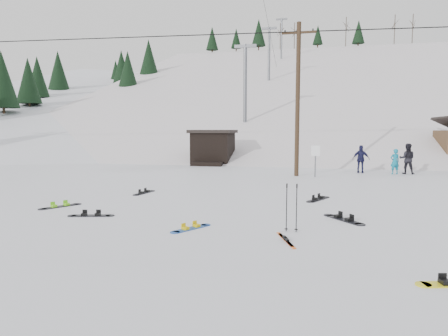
# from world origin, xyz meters

# --- Properties ---
(ground) EXTENTS (200.00, 200.00, 0.00)m
(ground) POSITION_xyz_m (0.00, 0.00, 0.00)
(ground) COLOR silver
(ground) RESTS_ON ground
(ski_slope) EXTENTS (60.00, 85.24, 65.97)m
(ski_slope) POSITION_xyz_m (0.00, 55.00, -12.00)
(ski_slope) COLOR silver
(ski_slope) RESTS_ON ground
(ridge_left) EXTENTS (47.54, 95.03, 58.38)m
(ridge_left) POSITION_xyz_m (-36.00, 48.00, -11.00)
(ridge_left) COLOR silver
(ridge_left) RESTS_ON ground
(treeline_left) EXTENTS (20.00, 64.00, 10.00)m
(treeline_left) POSITION_xyz_m (-34.00, 40.00, 0.00)
(treeline_left) COLOR black
(treeline_left) RESTS_ON ground
(treeline_crest) EXTENTS (50.00, 6.00, 10.00)m
(treeline_crest) POSITION_xyz_m (0.00, 86.00, 0.00)
(treeline_crest) COLOR black
(treeline_crest) RESTS_ON ski_slope
(utility_pole) EXTENTS (2.00, 0.26, 9.00)m
(utility_pole) POSITION_xyz_m (2.00, 14.00, 4.68)
(utility_pole) COLOR #3A2819
(utility_pole) RESTS_ON ground
(trail_sign) EXTENTS (0.50, 0.09, 1.85)m
(trail_sign) POSITION_xyz_m (3.10, 13.58, 1.27)
(trail_sign) COLOR #595B60
(trail_sign) RESTS_ON ground
(lift_hut) EXTENTS (3.40, 4.10, 2.75)m
(lift_hut) POSITION_xyz_m (-5.00, 20.94, 1.36)
(lift_hut) COLOR black
(lift_hut) RESTS_ON ground
(lift_tower_near) EXTENTS (2.20, 0.36, 8.00)m
(lift_tower_near) POSITION_xyz_m (-4.00, 30.00, 7.86)
(lift_tower_near) COLOR #595B60
(lift_tower_near) RESTS_ON ski_slope
(lift_tower_mid) EXTENTS (2.20, 0.36, 8.00)m
(lift_tower_mid) POSITION_xyz_m (-4.00, 50.00, 14.36)
(lift_tower_mid) COLOR #595B60
(lift_tower_mid) RESTS_ON ski_slope
(lift_tower_far) EXTENTS (2.20, 0.36, 8.00)m
(lift_tower_far) POSITION_xyz_m (-4.00, 70.00, 20.86)
(lift_tower_far) COLOR #595B60
(lift_tower_far) RESTS_ON ski_slope
(hero_snowboard) EXTENTS (0.86, 1.27, 0.10)m
(hero_snowboard) POSITION_xyz_m (-0.25, 0.32, 0.03)
(hero_snowboard) COLOR #194CA8
(hero_snowboard) RESTS_ON ground
(hero_skis) EXTENTS (0.60, 1.44, 0.08)m
(hero_skis) POSITION_xyz_m (2.45, -0.25, 0.02)
(hero_skis) COLOR #DF5116
(hero_skis) RESTS_ON ground
(ski_poles) EXTENTS (0.37, 0.10, 1.33)m
(ski_poles) POSITION_xyz_m (2.52, 0.68, 0.68)
(ski_poles) COLOR black
(ski_poles) RESTS_ON ground
(board_scatter_a) EXTENTS (1.47, 0.58, 0.11)m
(board_scatter_a) POSITION_xyz_m (-3.92, 1.18, 0.03)
(board_scatter_a) COLOR black
(board_scatter_a) RESTS_ON ground
(board_scatter_b) EXTENTS (0.48, 1.52, 0.11)m
(board_scatter_b) POSITION_xyz_m (-4.20, 5.89, 0.03)
(board_scatter_b) COLOR black
(board_scatter_b) RESTS_ON ground
(board_scatter_c) EXTENTS (0.94, 1.42, 0.11)m
(board_scatter_c) POSITION_xyz_m (-5.85, 2.31, 0.03)
(board_scatter_c) COLOR black
(board_scatter_c) RESTS_ON ground
(board_scatter_d) EXTENTS (1.18, 1.42, 0.12)m
(board_scatter_d) POSITION_xyz_m (4.02, 2.44, 0.03)
(board_scatter_d) COLOR black
(board_scatter_d) RESTS_ON ground
(board_scatter_f) EXTENTS (0.92, 1.55, 0.12)m
(board_scatter_f) POSITION_xyz_m (3.26, 5.93, 0.03)
(board_scatter_f) COLOR black
(board_scatter_f) RESTS_ON ground
(skier_teal) EXTENTS (0.66, 0.54, 1.58)m
(skier_teal) POSITION_xyz_m (7.94, 16.37, 0.79)
(skier_teal) COLOR #0E7390
(skier_teal) RESTS_ON ground
(skier_dark) EXTENTS (1.03, 0.86, 1.91)m
(skier_dark) POSITION_xyz_m (8.69, 16.64, 0.96)
(skier_dark) COLOR black
(skier_dark) RESTS_ON ground
(skier_navy) EXTENTS (1.11, 0.62, 1.78)m
(skier_navy) POSITION_xyz_m (5.94, 16.57, 0.89)
(skier_navy) COLOR #17173A
(skier_navy) RESTS_ON ground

